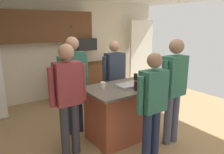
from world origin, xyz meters
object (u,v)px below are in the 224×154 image
(person_host_foreground, at_px, (74,79))
(tumbler_amber, at_px, (141,80))
(kitchen_island, at_px, (122,112))
(serving_tray, at_px, (129,85))
(mug_blue_stoneware, at_px, (103,85))
(person_guest_by_door, at_px, (114,75))
(glass_stout_tall, at_px, (136,86))
(person_elder_center, at_px, (174,85))
(person_guest_left, at_px, (68,94))
(glass_short_whisky, at_px, (136,77))
(microwave_over_range, at_px, (85,44))
(person_guest_right, at_px, (153,101))

(person_host_foreground, xyz_separation_m, tumbler_amber, (1.02, -0.64, -0.04))
(kitchen_island, height_order, serving_tray, serving_tray)
(tumbler_amber, distance_m, mug_blue_stoneware, 0.72)
(person_guest_by_door, distance_m, glass_stout_tall, 1.04)
(person_guest_by_door, distance_m, person_elder_center, 1.38)
(person_guest_left, relative_size, glass_short_whisky, 11.43)
(glass_short_whisky, distance_m, serving_tray, 0.36)
(person_guest_by_door, distance_m, tumbler_amber, 0.77)
(mug_blue_stoneware, bearing_deg, person_elder_center, -41.34)
(person_host_foreground, height_order, glass_short_whisky, person_host_foreground)
(mug_blue_stoneware, bearing_deg, glass_short_whisky, 1.36)
(person_guest_by_door, height_order, glass_short_whisky, person_guest_by_door)
(person_host_foreground, bearing_deg, tumbler_amber, 12.37)
(microwave_over_range, bearing_deg, kitchen_island, -103.01)
(tumbler_amber, bearing_deg, glass_stout_tall, -143.12)
(microwave_over_range, relative_size, kitchen_island, 0.45)
(person_guest_right, xyz_separation_m, glass_stout_tall, (0.13, 0.51, 0.08))
(glass_short_whisky, height_order, serving_tray, glass_short_whisky)
(kitchen_island, distance_m, person_elder_center, 1.02)
(person_guest_by_door, xyz_separation_m, glass_short_whisky, (0.08, -0.58, 0.05))
(tumbler_amber, xyz_separation_m, glass_short_whisky, (0.03, 0.19, 0.01))
(kitchen_island, distance_m, person_guest_right, 0.91)
(microwave_over_range, height_order, mug_blue_stoneware, microwave_over_range)
(kitchen_island, distance_m, person_guest_left, 1.11)
(person_guest_right, xyz_separation_m, mug_blue_stoneware, (-0.25, 0.92, 0.06))
(tumbler_amber, height_order, mug_blue_stoneware, tumbler_amber)
(person_guest_left, height_order, tumbler_amber, person_guest_left)
(person_guest_right, height_order, glass_stout_tall, person_guest_right)
(glass_stout_tall, xyz_separation_m, serving_tray, (0.05, 0.23, -0.06))
(mug_blue_stoneware, relative_size, serving_tray, 0.29)
(glass_stout_tall, distance_m, glass_short_whisky, 0.55)
(person_guest_right, relative_size, glass_stout_tall, 10.54)
(kitchen_island, bearing_deg, mug_blue_stoneware, 156.03)
(kitchen_island, relative_size, person_guest_by_door, 0.75)
(person_host_foreground, bearing_deg, person_guest_right, -23.11)
(tumbler_amber, xyz_separation_m, serving_tray, (-0.27, -0.01, -0.05))
(kitchen_island, xyz_separation_m, person_guest_right, (-0.05, -0.78, 0.45))
(person_guest_left, height_order, glass_stout_tall, person_guest_left)
(person_elder_center, height_order, person_guest_left, person_elder_center)
(person_elder_center, height_order, mug_blue_stoneware, person_elder_center)
(person_guest_by_door, bearing_deg, person_elder_center, 34.99)
(microwave_over_range, relative_size, glass_stout_tall, 3.65)
(person_elder_center, relative_size, serving_tray, 4.02)
(kitchen_island, bearing_deg, person_elder_center, -47.92)
(person_elder_center, bearing_deg, person_guest_by_door, -32.99)
(serving_tray, bearing_deg, person_elder_center, -53.39)
(tumbler_amber, bearing_deg, mug_blue_stoneware, 166.59)
(mug_blue_stoneware, xyz_separation_m, serving_tray, (0.43, -0.17, -0.03))
(kitchen_island, relative_size, person_guest_left, 0.73)
(person_guest_right, distance_m, serving_tray, 0.76)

